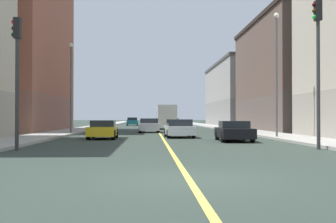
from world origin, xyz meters
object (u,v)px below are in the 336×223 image
(car_silver, at_px, (149,126))
(car_orange, at_px, (174,122))
(car_white, at_px, (179,128))
(car_teal, at_px, (132,122))
(street_lamp_right_near, at_px, (71,79))
(building_right_midblock, at_px, (11,46))
(traffic_light_right_near, at_px, (17,64))
(car_yellow, at_px, (103,130))
(building_left_mid, at_px, (297,75))
(street_lamp_left_near, at_px, (277,63))
(traffic_light_left_near, at_px, (318,54))
(car_black, at_px, (234,131))
(building_left_far, at_px, (243,95))
(box_truck, at_px, (166,116))

(car_silver, distance_m, car_orange, 37.61)
(car_white, xyz_separation_m, car_teal, (-5.08, 42.80, 0.03))
(street_lamp_right_near, distance_m, car_orange, 42.61)
(building_right_midblock, height_order, traffic_light_right_near, building_right_midblock)
(car_yellow, bearing_deg, building_left_mid, 40.18)
(street_lamp_left_near, bearing_deg, traffic_light_left_near, -96.19)
(car_silver, xyz_separation_m, car_white, (2.16, -10.00, -0.01))
(street_lamp_right_near, distance_m, car_white, 11.69)
(building_right_midblock, xyz_separation_m, car_black, (19.07, -17.78, -8.01))
(traffic_light_left_near, xyz_separation_m, traffic_light_right_near, (-13.28, 0.00, -0.52))
(building_left_mid, xyz_separation_m, traffic_light_left_near, (-8.27, -25.73, -1.66))
(car_teal, xyz_separation_m, car_black, (8.04, -47.51, -0.07))
(building_left_mid, bearing_deg, car_yellow, -139.82)
(traffic_light_right_near, relative_size, car_silver, 1.46)
(traffic_light_right_near, height_order, car_teal, traffic_light_right_near)
(building_left_far, height_order, car_silver, building_left_far)
(car_yellow, bearing_deg, street_lamp_left_near, -2.02)
(building_left_mid, height_order, car_black, building_left_mid)
(box_truck, bearing_deg, car_white, -89.87)
(traffic_light_right_near, distance_m, car_teal, 54.30)
(car_teal, relative_size, car_orange, 0.95)
(traffic_light_right_near, distance_m, street_lamp_left_near, 17.14)
(street_lamp_left_near, distance_m, car_teal, 46.44)
(building_left_far, distance_m, car_yellow, 46.07)
(street_lamp_right_near, height_order, car_yellow, street_lamp_right_near)
(car_black, bearing_deg, building_right_midblock, 137.01)
(street_lamp_right_near, bearing_deg, car_yellow, -65.64)
(traffic_light_right_near, distance_m, car_silver, 22.31)
(building_left_mid, distance_m, car_white, 20.56)
(street_lamp_left_near, xyz_separation_m, car_white, (-6.43, 1.97, -4.46))
(car_yellow, bearing_deg, car_black, -21.02)
(street_lamp_left_near, relative_size, car_silver, 2.11)
(building_left_far, relative_size, car_teal, 6.27)
(traffic_light_right_near, bearing_deg, car_black, 31.45)
(street_lamp_right_near, xyz_separation_m, car_white, (8.85, -6.44, -4.12))
(street_lamp_left_near, height_order, street_lamp_right_near, street_lamp_left_near)
(building_right_midblock, relative_size, car_silver, 4.66)
(building_left_mid, height_order, car_white, building_left_mid)
(car_yellow, xyz_separation_m, car_orange, (7.62, 48.90, -0.01))
(traffic_light_left_near, height_order, traffic_light_right_near, traffic_light_left_near)
(street_lamp_right_near, height_order, box_truck, street_lamp_right_near)
(traffic_light_right_near, bearing_deg, car_white, 55.25)
(building_right_midblock, distance_m, traffic_light_right_near, 26.21)
(street_lamp_left_near, height_order, car_orange, street_lamp_left_near)
(car_silver, distance_m, car_teal, 32.93)
(building_right_midblock, relative_size, car_orange, 4.29)
(car_teal, bearing_deg, building_right_midblock, -110.34)
(car_orange, bearing_deg, street_lamp_right_near, -105.38)
(traffic_light_left_near, relative_size, traffic_light_right_near, 1.16)
(street_lamp_left_near, xyz_separation_m, street_lamp_right_near, (-15.27, 8.41, -0.34))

